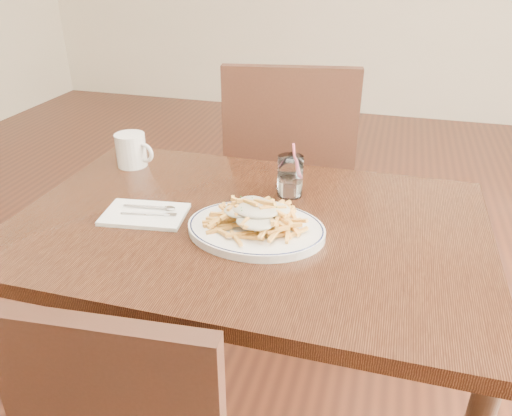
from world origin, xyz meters
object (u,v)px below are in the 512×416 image
(chair_far, at_px, (289,174))
(table, at_px, (249,246))
(water_glass, at_px, (290,179))
(loaded_fries, at_px, (256,213))
(coffee_mug, at_px, (132,150))
(fries_plate, at_px, (256,229))

(chair_far, bearing_deg, table, -86.83)
(water_glass, bearing_deg, table, -111.83)
(loaded_fries, bearing_deg, coffee_mug, 148.54)
(chair_far, relative_size, fries_plate, 2.52)
(table, height_order, fries_plate, fries_plate)
(table, height_order, loaded_fries, loaded_fries)
(table, xyz_separation_m, water_glass, (0.07, 0.17, 0.13))
(chair_far, bearing_deg, loaded_fries, -84.34)
(table, height_order, coffee_mug, coffee_mug)
(table, relative_size, loaded_fries, 4.89)
(fries_plate, height_order, water_glass, water_glass)
(fries_plate, height_order, loaded_fries, loaded_fries)
(chair_far, distance_m, loaded_fries, 0.78)
(table, xyz_separation_m, fries_plate, (0.04, -0.06, 0.09))
(coffee_mug, bearing_deg, loaded_fries, -31.46)
(fries_plate, bearing_deg, chair_far, 95.66)
(water_glass, relative_size, coffee_mug, 1.18)
(fries_plate, bearing_deg, loaded_fries, 0.00)
(table, height_order, chair_far, chair_far)
(fries_plate, bearing_deg, table, 122.33)
(table, bearing_deg, loaded_fries, -57.67)
(water_glass, bearing_deg, coffee_mug, 172.29)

